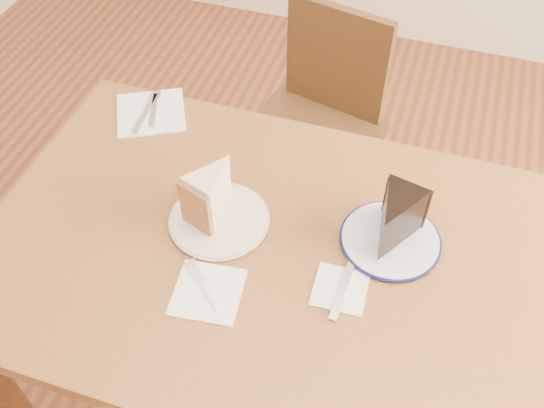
{
  "coord_description": "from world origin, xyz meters",
  "views": [
    {
      "loc": [
        0.24,
        -0.72,
        1.76
      ],
      "look_at": [
        -0.01,
        0.08,
        0.8
      ],
      "focal_mm": 40.0,
      "sensor_mm": 36.0,
      "label": 1
    }
  ],
  "objects_px": {
    "chair_far": "(314,127)",
    "plate_navy": "(390,240)",
    "chocolate_cake": "(393,224)",
    "table": "(267,275)",
    "plate_cream": "(219,220)",
    "carrot_cake": "(214,193)"
  },
  "relations": [
    {
      "from": "chair_far",
      "to": "plate_navy",
      "type": "distance_m",
      "value": 0.76
    },
    {
      "from": "plate_navy",
      "to": "chocolate_cake",
      "type": "relative_size",
      "value": 1.57
    },
    {
      "from": "chocolate_cake",
      "to": "plate_navy",
      "type": "bearing_deg",
      "value": -102.32
    },
    {
      "from": "table",
      "to": "plate_cream",
      "type": "distance_m",
      "value": 0.16
    },
    {
      "from": "chair_far",
      "to": "plate_cream",
      "type": "distance_m",
      "value": 0.75
    },
    {
      "from": "plate_navy",
      "to": "chocolate_cake",
      "type": "height_order",
      "value": "chocolate_cake"
    },
    {
      "from": "chair_far",
      "to": "carrot_cake",
      "type": "height_order",
      "value": "carrot_cake"
    },
    {
      "from": "table",
      "to": "plate_navy",
      "type": "relative_size",
      "value": 5.93
    },
    {
      "from": "table",
      "to": "plate_cream",
      "type": "bearing_deg",
      "value": 163.64
    },
    {
      "from": "plate_cream",
      "to": "plate_navy",
      "type": "height_order",
      "value": "same"
    },
    {
      "from": "carrot_cake",
      "to": "table",
      "type": "bearing_deg",
      "value": -3.69
    },
    {
      "from": "plate_navy",
      "to": "table",
      "type": "bearing_deg",
      "value": -158.56
    },
    {
      "from": "carrot_cake",
      "to": "chocolate_cake",
      "type": "relative_size",
      "value": 0.86
    },
    {
      "from": "chair_far",
      "to": "carrot_cake",
      "type": "xyz_separation_m",
      "value": [
        -0.06,
        -0.66,
        0.36
      ]
    },
    {
      "from": "plate_navy",
      "to": "carrot_cake",
      "type": "xyz_separation_m",
      "value": [
        -0.38,
        -0.04,
        0.06
      ]
    },
    {
      "from": "table",
      "to": "chair_far",
      "type": "distance_m",
      "value": 0.75
    },
    {
      "from": "plate_cream",
      "to": "chocolate_cake",
      "type": "bearing_deg",
      "value": 8.94
    },
    {
      "from": "table",
      "to": "chair_far",
      "type": "bearing_deg",
      "value": 96.13
    },
    {
      "from": "table",
      "to": "plate_cream",
      "type": "relative_size",
      "value": 5.79
    },
    {
      "from": "plate_cream",
      "to": "carrot_cake",
      "type": "height_order",
      "value": "carrot_cake"
    },
    {
      "from": "table",
      "to": "plate_cream",
      "type": "height_order",
      "value": "plate_cream"
    },
    {
      "from": "chair_far",
      "to": "plate_cream",
      "type": "relative_size",
      "value": 3.93
    }
  ]
}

